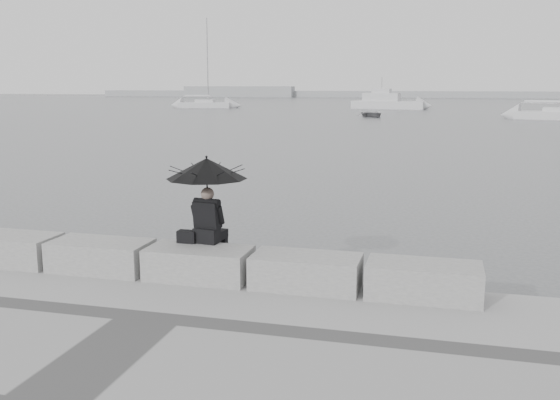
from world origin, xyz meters
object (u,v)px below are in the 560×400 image
(sailboat_left, at_px, (205,104))
(sailboat_right, at_px, (558,114))
(motor_cruiser, at_px, (388,102))
(dinghy, at_px, (372,114))
(seated_person, at_px, (207,178))

(sailboat_left, height_order, sailboat_right, same)
(sailboat_right, height_order, motor_cruiser, sailboat_right)
(sailboat_right, xyz_separation_m, dinghy, (-18.34, 0.57, -0.22))
(sailboat_right, distance_m, motor_cruiser, 29.29)
(dinghy, bearing_deg, sailboat_right, -39.56)
(seated_person, height_order, motor_cruiser, motor_cruiser)
(motor_cruiser, xyz_separation_m, dinghy, (0.22, -22.08, -0.59))
(sailboat_left, relative_size, dinghy, 3.61)
(sailboat_right, height_order, dinghy, sailboat_right)
(seated_person, relative_size, sailboat_left, 0.11)
(sailboat_left, bearing_deg, dinghy, -42.91)
(sailboat_left, height_order, dinghy, sailboat_left)
(seated_person, bearing_deg, motor_cruiser, 98.84)
(seated_person, relative_size, dinghy, 0.39)
(seated_person, relative_size, motor_cruiser, 0.13)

